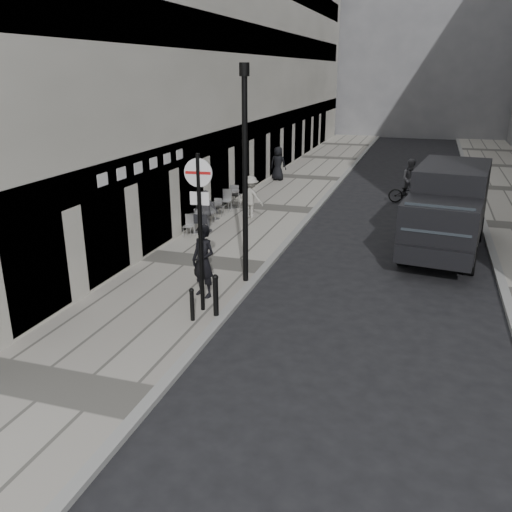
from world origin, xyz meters
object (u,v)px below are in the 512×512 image
at_px(sign_post, 200,213).
at_px(lamppost, 245,166).
at_px(walking_man, 203,261).
at_px(cyclist, 410,186).
at_px(panel_van, 448,205).

distance_m(sign_post, lamppost, 2.45).
distance_m(walking_man, cyclist, 14.31).
relative_size(walking_man, panel_van, 0.31).
xyz_separation_m(sign_post, cyclist, (4.54, 14.32, -1.87)).
bearing_deg(panel_van, lamppost, -130.83).
relative_size(walking_man, lamppost, 0.33).
bearing_deg(sign_post, lamppost, 74.78).
relative_size(walking_man, sign_post, 0.50).
xyz_separation_m(walking_man, sign_post, (0.32, -0.86, 1.57)).
relative_size(sign_post, cyclist, 1.91).
bearing_deg(lamppost, cyclist, 71.02).
distance_m(walking_man, lamppost, 2.85).
height_order(sign_post, panel_van, sign_post).
relative_size(sign_post, panel_van, 0.63).
bearing_deg(lamppost, walking_man, -116.87).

